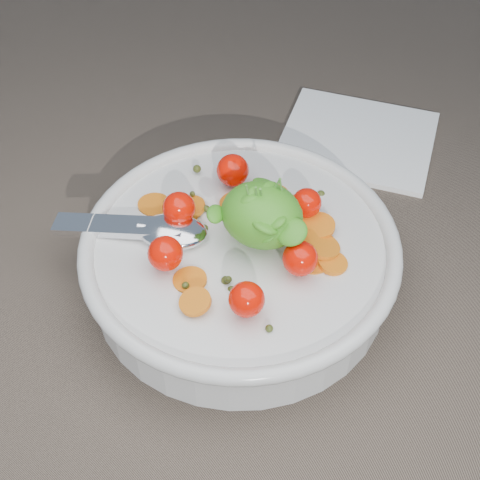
% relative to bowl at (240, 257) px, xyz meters
% --- Properties ---
extents(ground, '(6.00, 6.00, 0.00)m').
position_rel_bowl_xyz_m(ground, '(0.03, 0.02, -0.03)').
color(ground, '#6C5C4D').
rests_on(ground, ground).
extents(bowl, '(0.31, 0.29, 0.12)m').
position_rel_bowl_xyz_m(bowl, '(0.00, 0.00, 0.00)').
color(bowl, silver).
rests_on(bowl, ground).
extents(napkin, '(0.19, 0.17, 0.01)m').
position_rel_bowl_xyz_m(napkin, '(0.03, 0.25, -0.03)').
color(napkin, white).
rests_on(napkin, ground).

